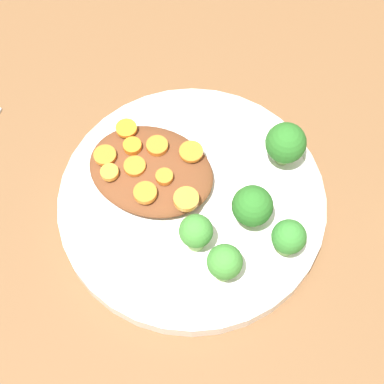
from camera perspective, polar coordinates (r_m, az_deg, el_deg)
The scene contains 18 objects.
ground_plane at distance 0.69m, azimuth -0.00°, elevation -1.36°, with size 4.00×4.00×0.00m, color brown.
plate at distance 0.67m, azimuth -0.00°, elevation -0.85°, with size 0.28×0.28×0.03m.
stew_mound at distance 0.67m, azimuth -3.67°, elevation 1.92°, with size 0.13×0.11×0.02m, color brown.
broccoli_floret_0 at distance 0.63m, azimuth 5.48°, elevation -1.05°, with size 0.04×0.04×0.05m.
broccoli_floret_1 at distance 0.61m, azimuth 2.92°, elevation -6.31°, with size 0.03×0.03×0.05m.
broccoli_floret_2 at distance 0.62m, azimuth 0.35°, elevation -3.60°, with size 0.03×0.03×0.05m.
broccoli_floret_3 at distance 0.67m, azimuth 8.33°, elevation 4.29°, with size 0.04×0.04×0.06m.
broccoli_floret_4 at distance 0.63m, azimuth 8.58°, elevation -4.04°, with size 0.03×0.03×0.05m.
carrot_slice_0 at distance 0.67m, azimuth -5.32°, elevation 4.09°, with size 0.02×0.02×0.01m, color orange.
carrot_slice_1 at distance 0.67m, azimuth -3.12°, elevation 4.13°, with size 0.02×0.02×0.01m, color orange.
carrot_slice_2 at distance 0.66m, azimuth -7.34°, elevation 1.75°, with size 0.02×0.02×0.01m, color orange.
carrot_slice_3 at distance 0.65m, azimuth -2.51°, elevation 1.31°, with size 0.02×0.02×0.01m, color orange.
carrot_slice_4 at distance 0.67m, azimuth -0.08°, elevation 3.61°, with size 0.03×0.03×0.00m, color orange.
carrot_slice_5 at distance 0.64m, azimuth -4.18°, elevation -0.07°, with size 0.02×0.02×0.01m, color orange.
carrot_slice_6 at distance 0.68m, azimuth -5.86°, elevation 5.66°, with size 0.02×0.02×0.00m, color orange.
carrot_slice_7 at distance 0.67m, azimuth -7.62°, elevation 3.49°, with size 0.02×0.02×0.00m, color orange.
carrot_slice_8 at distance 0.64m, azimuth -0.73°, elevation -0.56°, with size 0.03×0.03×0.01m, color orange.
carrot_slice_9 at distance 0.66m, azimuth -5.19°, elevation 2.16°, with size 0.02×0.02×0.00m, color orange.
Camera 1 is at (-0.11, 0.28, 0.62)m, focal length 60.00 mm.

